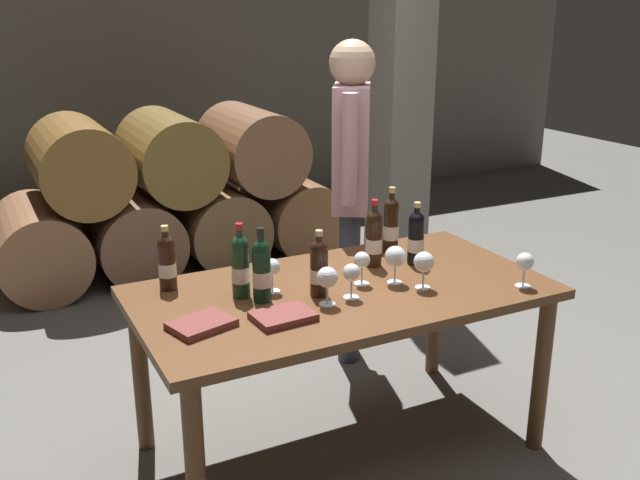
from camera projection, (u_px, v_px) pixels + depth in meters
name	position (u px, v px, depth m)	size (l,w,h in m)	color
ground_plane	(340.00, 446.00, 3.20)	(14.00, 14.00, 0.00)	#66635E
cellar_back_wall	(116.00, 61.00, 6.32)	(10.00, 0.24, 2.80)	slate
barrel_stack	(172.00, 197.00, 5.24)	(2.49, 0.90, 1.15)	#8C5E3F
stone_pillar	(400.00, 96.00, 4.71)	(0.32, 0.32, 2.60)	slate
dining_table	(342.00, 308.00, 2.99)	(1.70, 0.90, 0.76)	brown
wine_bottle_0	(319.00, 267.00, 2.85)	(0.07, 0.07, 0.27)	black
wine_bottle_1	(391.00, 225.00, 3.35)	(0.07, 0.07, 0.32)	black
wine_bottle_2	(374.00, 238.00, 3.17)	(0.07, 0.07, 0.31)	black
wine_bottle_3	(167.00, 262.00, 2.92)	(0.07, 0.07, 0.27)	black
wine_bottle_4	(240.00, 266.00, 2.83)	(0.07, 0.07, 0.31)	#19381E
wine_bottle_5	(262.00, 270.00, 2.79)	(0.07, 0.07, 0.30)	black
wine_bottle_6	(416.00, 237.00, 3.20)	(0.07, 0.07, 0.29)	black
wine_glass_0	(424.00, 263.00, 2.92)	(0.08, 0.08, 0.16)	white
wine_glass_1	(327.00, 278.00, 2.76)	(0.08, 0.08, 0.16)	white
wine_glass_2	(395.00, 257.00, 2.98)	(0.09, 0.09, 0.16)	white
wine_glass_3	(362.00, 262.00, 2.97)	(0.07, 0.07, 0.14)	white
wine_glass_4	(272.00, 269.00, 2.89)	(0.07, 0.07, 0.14)	white
wine_glass_5	(351.00, 274.00, 2.83)	(0.07, 0.07, 0.15)	white
wine_glass_6	(525.00, 263.00, 2.94)	(0.07, 0.07, 0.15)	white
tasting_notebook	(283.00, 316.00, 2.66)	(0.22, 0.16, 0.03)	brown
leather_ledger	(202.00, 324.00, 2.59)	(0.22, 0.16, 0.03)	brown
sommelier_presenting	(351.00, 173.00, 3.70)	(0.32, 0.43, 1.72)	#383842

